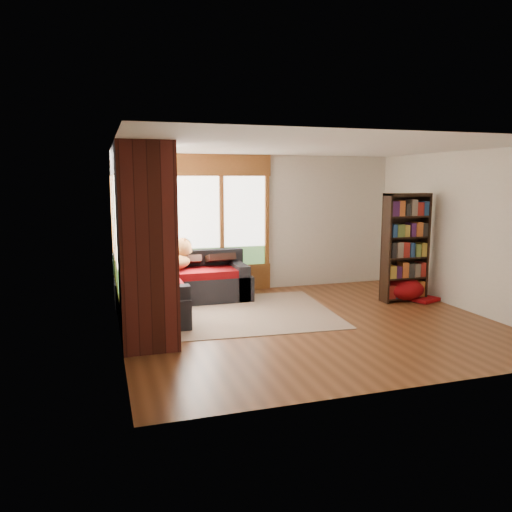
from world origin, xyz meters
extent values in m
plane|color=#592F18|center=(0.00, 0.00, 0.00)|extent=(5.50, 5.50, 0.00)
plane|color=white|center=(0.00, 0.00, 2.60)|extent=(5.50, 5.50, 0.00)
cube|color=silver|center=(0.00, 2.50, 1.30)|extent=(5.50, 0.04, 2.60)
cube|color=silver|center=(0.00, -2.50, 1.30)|extent=(5.50, 0.04, 2.60)
cube|color=silver|center=(-2.75, 0.00, 1.30)|extent=(0.04, 5.00, 2.60)
cube|color=silver|center=(2.75, 0.00, 1.30)|extent=(0.04, 5.00, 2.60)
cube|color=brown|center=(-1.20, 2.47, 1.35)|extent=(2.82, 0.10, 1.90)
cube|color=white|center=(-1.20, 2.47, 1.35)|extent=(2.54, 0.09, 1.62)
cube|color=brown|center=(-2.72, 1.20, 1.35)|extent=(0.10, 2.62, 1.90)
cube|color=white|center=(-2.72, 1.20, 1.35)|extent=(0.09, 2.36, 1.62)
cube|color=gray|center=(-2.69, 2.03, 1.75)|extent=(0.03, 0.72, 0.90)
cube|color=#471914|center=(-2.40, -0.35, 1.30)|extent=(0.70, 0.70, 2.60)
cube|color=black|center=(-1.65, 2.05, 0.21)|extent=(2.20, 0.90, 0.42)
cube|color=black|center=(-1.65, 2.40, 0.61)|extent=(2.20, 0.20, 0.38)
cube|color=black|center=(-0.65, 2.05, 0.30)|extent=(0.20, 0.90, 0.60)
cube|color=maroon|center=(-1.75, 1.93, 0.48)|extent=(1.90, 0.66, 0.12)
cube|color=black|center=(-2.30, 1.40, 0.21)|extent=(0.90, 2.20, 0.42)
cube|color=black|center=(-2.65, 1.40, 0.61)|extent=(0.20, 2.20, 0.38)
cube|color=black|center=(-2.30, 0.40, 0.30)|extent=(0.90, 0.20, 0.60)
cube|color=maroon|center=(-2.18, 1.05, 0.48)|extent=(0.66, 1.20, 0.12)
cube|color=maroon|center=(-2.18, 2.00, 0.48)|extent=(0.66, 0.66, 0.12)
cube|color=beige|center=(-1.01, 0.84, 0.01)|extent=(3.42, 2.71, 0.01)
cube|color=black|center=(2.53, 0.78, 0.95)|extent=(0.04, 0.27, 1.90)
cube|color=black|center=(1.75, 0.78, 0.95)|extent=(0.04, 0.27, 1.90)
cube|color=black|center=(2.14, 0.90, 0.95)|extent=(0.82, 0.02, 1.90)
cube|color=black|center=(2.14, 0.78, 0.06)|extent=(0.74, 0.25, 0.03)
cube|color=black|center=(2.14, 0.78, 0.42)|extent=(0.74, 0.25, 0.03)
cube|color=black|center=(2.14, 0.78, 0.78)|extent=(0.74, 0.25, 0.03)
cube|color=black|center=(2.14, 0.78, 1.14)|extent=(0.74, 0.25, 0.03)
cube|color=black|center=(2.14, 0.78, 1.50)|extent=(0.74, 0.25, 0.03)
cube|color=black|center=(2.14, 0.78, 1.86)|extent=(0.74, 0.25, 0.03)
cube|color=#726659|center=(2.14, 0.76, 0.95)|extent=(0.70, 0.19, 1.74)
ellipsoid|color=maroon|center=(2.18, 0.86, 0.21)|extent=(0.80, 0.80, 0.41)
ellipsoid|color=brown|center=(-1.84, 1.82, 0.75)|extent=(0.99, 0.90, 0.28)
sphere|color=brown|center=(-1.58, 1.99, 0.88)|extent=(0.46, 0.46, 0.34)
cone|color=brown|center=(-1.63, 1.96, 1.01)|extent=(0.17, 0.17, 0.15)
ellipsoid|color=black|center=(-2.30, 0.84, 0.73)|extent=(0.54, 0.81, 0.27)
sphere|color=black|center=(-2.31, 1.13, 0.86)|extent=(0.33, 0.33, 0.32)
cone|color=black|center=(-2.31, 1.07, 0.99)|extent=(0.12, 0.12, 0.14)
cube|color=#2F1E18|center=(-0.95, 2.26, 0.79)|extent=(0.45, 0.12, 0.45)
cube|color=#2F1E18|center=(-1.55, 2.26, 0.79)|extent=(0.45, 0.12, 0.45)
cube|color=#2F1E18|center=(-2.48, 1.80, 0.79)|extent=(0.45, 0.12, 0.45)
cube|color=#2F1E18|center=(-2.48, 0.70, 0.79)|extent=(0.45, 0.12, 0.45)
cube|color=maroon|center=(-2.15, 2.26, 0.79)|extent=(0.42, 0.12, 0.42)
camera|label=1|loc=(-2.95, -6.69, 2.14)|focal=35.00mm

